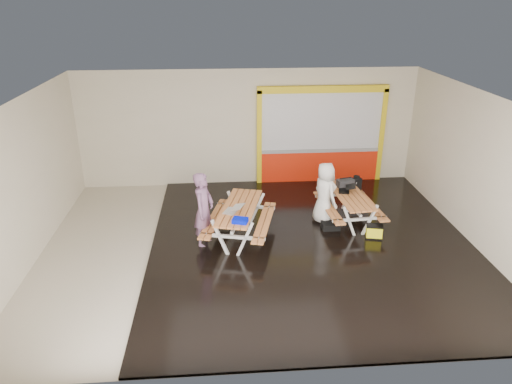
{
  "coord_description": "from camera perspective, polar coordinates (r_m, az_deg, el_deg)",
  "views": [
    {
      "loc": [
        -0.81,
        -9.66,
        5.51
      ],
      "look_at": [
        0.0,
        0.9,
        1.0
      ],
      "focal_mm": 33.1,
      "sensor_mm": 36.0,
      "label": 1
    }
  ],
  "objects": [
    {
      "name": "backpack",
      "position": [
        13.02,
        12.0,
        0.99
      ],
      "size": [
        0.3,
        0.24,
        0.44
      ],
      "color": "black",
      "rests_on": "picnic_table_right"
    },
    {
      "name": "dark_case",
      "position": [
        11.94,
        8.99,
        -4.04
      ],
      "size": [
        0.44,
        0.33,
        0.16
      ],
      "primitive_type": "cube",
      "rotation": [
        0.0,
        0.0,
        0.01
      ],
      "color": "black",
      "rests_on": "deck"
    },
    {
      "name": "room",
      "position": [
        10.4,
        0.38,
        1.87
      ],
      "size": [
        10.02,
        8.02,
        3.52
      ],
      "color": "beige",
      "rests_on": "ground"
    },
    {
      "name": "blue_pouch",
      "position": [
        10.31,
        -1.93,
        -3.46
      ],
      "size": [
        0.38,
        0.32,
        0.1
      ],
      "primitive_type": "cube",
      "rotation": [
        0.0,
        0.0,
        -0.3
      ],
      "color": "#000DD3",
      "rests_on": "picnic_table_left"
    },
    {
      "name": "picnic_table_right",
      "position": [
        12.2,
        11.25,
        -1.09
      ],
      "size": [
        1.5,
        2.09,
        0.8
      ],
      "color": "#CE7B3E",
      "rests_on": "deck"
    },
    {
      "name": "picnic_table_left",
      "position": [
        11.16,
        -2.01,
        -2.74
      ],
      "size": [
        1.93,
        2.45,
        0.87
      ],
      "color": "#CE7B3E",
      "rests_on": "deck"
    },
    {
      "name": "person_left",
      "position": [
        10.87,
        -6.34,
        -2.17
      ],
      "size": [
        0.64,
        0.77,
        1.8
      ],
      "primitive_type": "imported",
      "rotation": [
        0.0,
        0.0,
        1.19
      ],
      "color": "#7A5375",
      "rests_on": "deck"
    },
    {
      "name": "kiosk",
      "position": [
        14.51,
        7.82,
        6.56
      ],
      "size": [
        3.88,
        0.16,
        3.0
      ],
      "color": "red",
      "rests_on": "room"
    },
    {
      "name": "deck",
      "position": [
        11.3,
        6.72,
        -6.15
      ],
      "size": [
        7.5,
        7.98,
        0.05
      ],
      "primitive_type": "cube",
      "color": "black",
      "rests_on": "room"
    },
    {
      "name": "fluke_bag",
      "position": [
        11.68,
        14.09,
        -4.68
      ],
      "size": [
        0.43,
        0.33,
        0.33
      ],
      "color": "black",
      "rests_on": "deck"
    },
    {
      "name": "laptop_left",
      "position": [
        10.8,
        -2.76,
        -2.13
      ],
      "size": [
        0.54,
        0.52,
        0.18
      ],
      "color": "silver",
      "rests_on": "picnic_table_left"
    },
    {
      "name": "person_right",
      "position": [
        11.99,
        8.32,
        -0.15
      ],
      "size": [
        0.78,
        0.92,
        1.61
      ],
      "primitive_type": "imported",
      "rotation": [
        0.0,
        0.0,
        1.97
      ],
      "color": "white",
      "rests_on": "deck"
    },
    {
      "name": "laptop_right",
      "position": [
        12.27,
        10.87,
        0.31
      ],
      "size": [
        0.49,
        0.45,
        0.18
      ],
      "color": "black",
      "rests_on": "picnic_table_right"
    },
    {
      "name": "toolbox",
      "position": [
        12.56,
        10.73,
        1.08
      ],
      "size": [
        0.48,
        0.31,
        0.25
      ],
      "color": "black",
      "rests_on": "picnic_table_right"
    }
  ]
}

